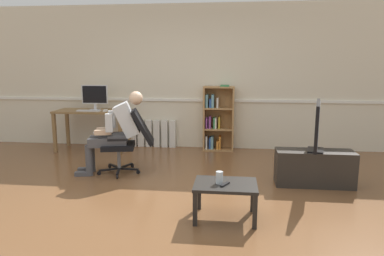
% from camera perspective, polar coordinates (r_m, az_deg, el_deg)
% --- Properties ---
extents(ground_plane, '(18.00, 18.00, 0.00)m').
position_cam_1_polar(ground_plane, '(4.48, -3.22, -10.77)').
color(ground_plane, brown).
extents(back_wall, '(12.00, 0.13, 2.70)m').
position_cam_1_polar(back_wall, '(6.81, 0.50, 8.13)').
color(back_wall, beige).
rests_on(back_wall, ground_plane).
extents(computer_desk, '(1.32, 0.60, 0.76)m').
position_cam_1_polar(computer_desk, '(6.86, -15.78, 1.86)').
color(computer_desk, olive).
rests_on(computer_desk, ground_plane).
extents(imac_monitor, '(0.50, 0.14, 0.46)m').
position_cam_1_polar(imac_monitor, '(6.87, -15.37, 5.06)').
color(imac_monitor, silver).
rests_on(imac_monitor, computer_desk).
extents(keyboard, '(0.43, 0.12, 0.02)m').
position_cam_1_polar(keyboard, '(6.71, -16.26, 2.69)').
color(keyboard, silver).
rests_on(keyboard, computer_desk).
extents(computer_mouse, '(0.06, 0.10, 0.03)m').
position_cam_1_polar(computer_mouse, '(6.62, -13.76, 2.76)').
color(computer_mouse, white).
rests_on(computer_mouse, computer_desk).
extents(bookshelf, '(0.57, 0.29, 1.22)m').
position_cam_1_polar(bookshelf, '(6.65, 4.03, 1.37)').
color(bookshelf, '#AD7F4C').
rests_on(bookshelf, ground_plane).
extents(radiator, '(0.90, 0.08, 0.53)m').
position_cam_1_polar(radiator, '(6.97, -6.31, -0.87)').
color(radiator, white).
rests_on(radiator, ground_plane).
extents(office_chair, '(0.85, 0.65, 0.95)m').
position_cam_1_polar(office_chair, '(5.32, -10.02, -1.67)').
color(office_chair, black).
rests_on(office_chair, ground_plane).
extents(person_seated, '(1.01, 0.51, 1.22)m').
position_cam_1_polar(person_seated, '(5.32, -12.11, -0.32)').
color(person_seated, '#4C4C51').
rests_on(person_seated, ground_plane).
extents(tv_stand, '(1.02, 0.37, 0.47)m').
position_cam_1_polar(tv_stand, '(5.04, 19.05, -6.09)').
color(tv_stand, '#2D2823').
rests_on(tv_stand, ground_plane).
extents(tv_screen, '(0.27, 0.98, 0.65)m').
position_cam_1_polar(tv_screen, '(4.91, 19.46, 0.39)').
color(tv_screen, black).
rests_on(tv_screen, tv_stand).
extents(coffee_table, '(0.65, 0.48, 0.39)m').
position_cam_1_polar(coffee_table, '(3.77, 5.40, -9.66)').
color(coffee_table, black).
rests_on(coffee_table, ground_plane).
extents(drinking_glass, '(0.07, 0.07, 0.13)m').
position_cam_1_polar(drinking_glass, '(3.72, 4.42, -7.94)').
color(drinking_glass, silver).
rests_on(drinking_glass, coffee_table).
extents(spare_remote, '(0.10, 0.15, 0.02)m').
position_cam_1_polar(spare_remote, '(3.69, 5.30, -9.00)').
color(spare_remote, black).
rests_on(spare_remote, coffee_table).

